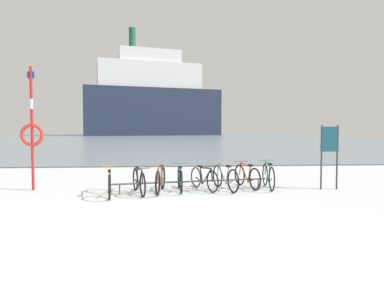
{
  "coord_description": "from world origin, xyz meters",
  "views": [
    {
      "loc": [
        0.71,
        -6.08,
        1.84
      ],
      "look_at": [
        1.63,
        7.49,
        1.2
      ],
      "focal_mm": 31.08,
      "sensor_mm": 36.0,
      "label": 1
    }
  ],
  "objects_px": {
    "bicycle_2": "(160,180)",
    "bicycle_5": "(225,178)",
    "bicycle_4": "(204,178)",
    "bicycle_3": "(180,179)",
    "bicycle_6": "(247,176)",
    "rescue_post": "(32,131)",
    "bicycle_0": "(110,183)",
    "ferry_ship": "(152,100)",
    "bicycle_7": "(268,176)",
    "bicycle_1": "(139,181)",
    "info_sign": "(330,146)"
  },
  "relations": [
    {
      "from": "bicycle_3",
      "to": "bicycle_7",
      "type": "xyz_separation_m",
      "value": [
        2.73,
        0.26,
        0.02
      ]
    },
    {
      "from": "rescue_post",
      "to": "bicycle_5",
      "type": "bearing_deg",
      "value": -3.26
    },
    {
      "from": "bicycle_0",
      "to": "bicycle_6",
      "type": "xyz_separation_m",
      "value": [
        4.05,
        0.95,
        0.0
      ]
    },
    {
      "from": "rescue_post",
      "to": "bicycle_0",
      "type": "bearing_deg",
      "value": -21.45
    },
    {
      "from": "bicycle_6",
      "to": "info_sign",
      "type": "distance_m",
      "value": 2.64
    },
    {
      "from": "bicycle_2",
      "to": "ferry_ship",
      "type": "xyz_separation_m",
      "value": [
        -4.47,
        80.64,
        9.08
      ]
    },
    {
      "from": "ferry_ship",
      "to": "bicycle_4",
      "type": "bearing_deg",
      "value": -85.9
    },
    {
      "from": "bicycle_1",
      "to": "bicycle_6",
      "type": "distance_m",
      "value": 3.36
    },
    {
      "from": "bicycle_3",
      "to": "bicycle_7",
      "type": "relative_size",
      "value": 0.97
    },
    {
      "from": "rescue_post",
      "to": "ferry_ship",
      "type": "height_order",
      "value": "ferry_ship"
    },
    {
      "from": "bicycle_0",
      "to": "bicycle_1",
      "type": "relative_size",
      "value": 1.07
    },
    {
      "from": "bicycle_5",
      "to": "bicycle_6",
      "type": "relative_size",
      "value": 1.06
    },
    {
      "from": "bicycle_5",
      "to": "rescue_post",
      "type": "relative_size",
      "value": 0.46
    },
    {
      "from": "bicycle_0",
      "to": "ferry_ship",
      "type": "distance_m",
      "value": 81.58
    },
    {
      "from": "info_sign",
      "to": "bicycle_0",
      "type": "bearing_deg",
      "value": -175.5
    },
    {
      "from": "bicycle_5",
      "to": "ferry_ship",
      "type": "xyz_separation_m",
      "value": [
        -6.39,
        80.38,
        9.07
      ]
    },
    {
      "from": "bicycle_2",
      "to": "bicycle_3",
      "type": "height_order",
      "value": "bicycle_2"
    },
    {
      "from": "bicycle_2",
      "to": "bicycle_5",
      "type": "bearing_deg",
      "value": 7.59
    },
    {
      "from": "ferry_ship",
      "to": "bicycle_7",
      "type": "bearing_deg",
      "value": -84.47
    },
    {
      "from": "bicycle_1",
      "to": "bicycle_3",
      "type": "distance_m",
      "value": 1.22
    },
    {
      "from": "info_sign",
      "to": "ferry_ship",
      "type": "xyz_separation_m",
      "value": [
        -9.55,
        80.5,
        8.12
      ]
    },
    {
      "from": "bicycle_3",
      "to": "bicycle_6",
      "type": "bearing_deg",
      "value": 11.08
    },
    {
      "from": "bicycle_1",
      "to": "bicycle_5",
      "type": "xyz_separation_m",
      "value": [
        2.53,
        0.43,
        0.01
      ]
    },
    {
      "from": "bicycle_1",
      "to": "bicycle_6",
      "type": "height_order",
      "value": "bicycle_6"
    },
    {
      "from": "bicycle_3",
      "to": "ferry_ship",
      "type": "relative_size",
      "value": 0.04
    },
    {
      "from": "bicycle_1",
      "to": "rescue_post",
      "type": "relative_size",
      "value": 0.44
    },
    {
      "from": "bicycle_1",
      "to": "bicycle_2",
      "type": "bearing_deg",
      "value": 16.33
    },
    {
      "from": "bicycle_4",
      "to": "bicycle_1",
      "type": "bearing_deg",
      "value": -166.12
    },
    {
      "from": "rescue_post",
      "to": "ferry_ship",
      "type": "bearing_deg",
      "value": 90.47
    },
    {
      "from": "bicycle_1",
      "to": "bicycle_2",
      "type": "distance_m",
      "value": 0.63
    },
    {
      "from": "bicycle_5",
      "to": "info_sign",
      "type": "bearing_deg",
      "value": -2.1
    },
    {
      "from": "bicycle_2",
      "to": "bicycle_5",
      "type": "xyz_separation_m",
      "value": [
        1.92,
        0.26,
        0.0
      ]
    },
    {
      "from": "bicycle_1",
      "to": "rescue_post",
      "type": "bearing_deg",
      "value": 166.66
    },
    {
      "from": "bicycle_1",
      "to": "bicycle_7",
      "type": "relative_size",
      "value": 0.98
    },
    {
      "from": "bicycle_2",
      "to": "bicycle_4",
      "type": "height_order",
      "value": "bicycle_2"
    },
    {
      "from": "bicycle_1",
      "to": "bicycle_6",
      "type": "relative_size",
      "value": 1.03
    },
    {
      "from": "bicycle_2",
      "to": "bicycle_3",
      "type": "distance_m",
      "value": 0.59
    },
    {
      "from": "bicycle_6",
      "to": "ferry_ship",
      "type": "distance_m",
      "value": 80.89
    },
    {
      "from": "bicycle_1",
      "to": "bicycle_4",
      "type": "bearing_deg",
      "value": 13.88
    },
    {
      "from": "bicycle_3",
      "to": "bicycle_6",
      "type": "distance_m",
      "value": 2.14
    },
    {
      "from": "bicycle_4",
      "to": "bicycle_6",
      "type": "xyz_separation_m",
      "value": [
        1.38,
        0.29,
        0.01
      ]
    },
    {
      "from": "bicycle_2",
      "to": "bicycle_6",
      "type": "xyz_separation_m",
      "value": [
        2.67,
        0.58,
        -0.01
      ]
    },
    {
      "from": "bicycle_7",
      "to": "info_sign",
      "type": "bearing_deg",
      "value": -9.2
    },
    {
      "from": "bicycle_6",
      "to": "rescue_post",
      "type": "height_order",
      "value": "rescue_post"
    },
    {
      "from": "bicycle_0",
      "to": "bicycle_6",
      "type": "distance_m",
      "value": 4.16
    },
    {
      "from": "bicycle_3",
      "to": "bicycle_7",
      "type": "distance_m",
      "value": 2.74
    },
    {
      "from": "bicycle_5",
      "to": "rescue_post",
      "type": "distance_m",
      "value": 5.9
    },
    {
      "from": "bicycle_6",
      "to": "ferry_ship",
      "type": "height_order",
      "value": "ferry_ship"
    },
    {
      "from": "bicycle_0",
      "to": "bicycle_1",
      "type": "xyz_separation_m",
      "value": [
        0.78,
        0.19,
        0.0
      ]
    },
    {
      "from": "bicycle_0",
      "to": "info_sign",
      "type": "relative_size",
      "value": 0.9
    }
  ]
}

